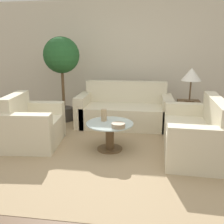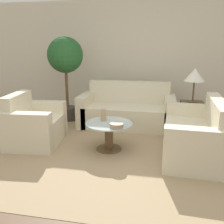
{
  "view_description": "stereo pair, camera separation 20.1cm",
  "coord_description": "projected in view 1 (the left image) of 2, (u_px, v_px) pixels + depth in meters",
  "views": [
    {
      "loc": [
        0.43,
        -2.95,
        1.61
      ],
      "look_at": [
        -0.12,
        0.94,
        0.55
      ],
      "focal_mm": 40.0,
      "sensor_mm": 36.0,
      "label": 1
    },
    {
      "loc": [
        0.63,
        -2.92,
        1.61
      ],
      "look_at": [
        -0.12,
        0.94,
        0.55
      ],
      "focal_mm": 40.0,
      "sensor_mm": 36.0,
      "label": 2
    }
  ],
  "objects": [
    {
      "name": "table_lamp",
      "position": [
        191.0,
        75.0,
        4.66
      ],
      "size": [
        0.37,
        0.37,
        0.64
      ],
      "color": "brown",
      "rests_on": "side_table"
    },
    {
      "name": "ground_plane",
      "position": [
        111.0,
        171.0,
        3.3
      ],
      "size": [
        14.0,
        14.0,
        0.0
      ],
      "primitive_type": "plane",
      "color": "brown"
    },
    {
      "name": "potted_plant",
      "position": [
        62.0,
        61.0,
        5.17
      ],
      "size": [
        0.74,
        0.74,
        1.78
      ],
      "color": "#3D3833",
      "rests_on": "ground_plane"
    },
    {
      "name": "armchair",
      "position": [
        31.0,
        127.0,
        4.12
      ],
      "size": [
        0.87,
        1.06,
        0.84
      ],
      "rotation": [
        0.0,
        0.0,
        1.66
      ],
      "color": "beige",
      "rests_on": "ground_plane"
    },
    {
      "name": "coffee_table",
      "position": [
        110.0,
        132.0,
        3.9
      ],
      "size": [
        0.73,
        0.73,
        0.44
      ],
      "color": "brown",
      "rests_on": "ground_plane"
    },
    {
      "name": "bowl",
      "position": [
        118.0,
        125.0,
        3.63
      ],
      "size": [
        0.2,
        0.2,
        0.07
      ],
      "color": "gray",
      "rests_on": "coffee_table"
    },
    {
      "name": "loveseat",
      "position": [
        197.0,
        135.0,
        3.76
      ],
      "size": [
        0.87,
        1.53,
        0.86
      ],
      "rotation": [
        0.0,
        0.0,
        -1.62
      ],
      "color": "beige",
      "rests_on": "ground_plane"
    },
    {
      "name": "sofa_main",
      "position": [
        125.0,
        111.0,
        5.12
      ],
      "size": [
        1.89,
        0.85,
        0.87
      ],
      "color": "beige",
      "rests_on": "ground_plane"
    },
    {
      "name": "vase",
      "position": [
        104.0,
        115.0,
        3.94
      ],
      "size": [
        0.09,
        0.09,
        0.19
      ],
      "color": "tan",
      "rests_on": "coffee_table"
    },
    {
      "name": "wall_back",
      "position": [
        129.0,
        58.0,
        5.86
      ],
      "size": [
        10.0,
        0.06,
        2.6
      ],
      "color": "beige",
      "rests_on": "ground_plane"
    },
    {
      "name": "rug",
      "position": [
        110.0,
        149.0,
        3.97
      ],
      "size": [
        3.52,
        3.44,
        0.01
      ],
      "color": "tan",
      "rests_on": "ground_plane"
    },
    {
      "name": "side_table",
      "position": [
        188.0,
        115.0,
        4.86
      ],
      "size": [
        0.42,
        0.42,
        0.56
      ],
      "color": "brown",
      "rests_on": "ground_plane"
    }
  ]
}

